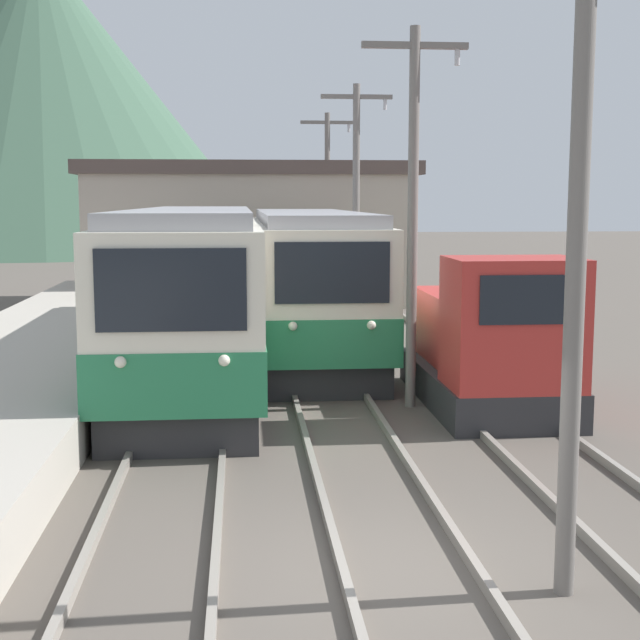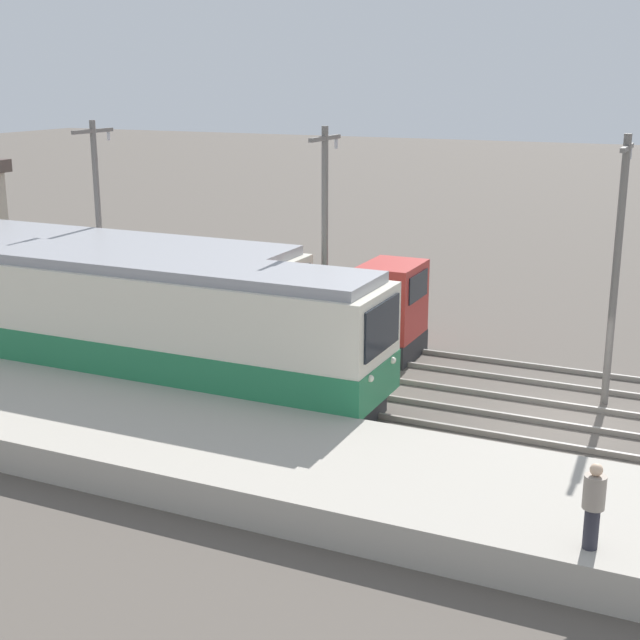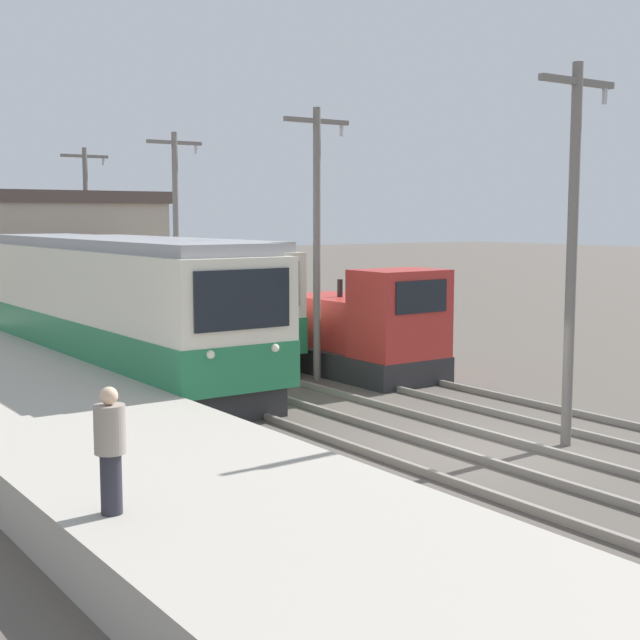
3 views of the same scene
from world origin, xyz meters
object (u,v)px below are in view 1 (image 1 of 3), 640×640
Objects in this scene: commuter_train_center at (308,287)px; shunting_locomotive at (489,345)px; catenary_mast_distant at (327,202)px; catenary_mast_mid at (413,204)px; catenary_mast_far at (356,203)px; commuter_train_left at (195,299)px; catenary_mast_near at (579,209)px.

commuter_train_center is 2.41× the size of shunting_locomotive.
catenary_mast_mid is at bearing -90.00° from catenary_mast_distant.
catenary_mast_mid is 1.00× the size of catenary_mast_far.
catenary_mast_far reaches higher than shunting_locomotive.
catenary_mast_mid is (-1.49, 0.13, 2.71)m from shunting_locomotive.
commuter_train_left is at bearing -108.14° from catenary_mast_distant.
catenary_mast_far is (1.51, 1.73, 2.20)m from commuter_train_center.
commuter_train_left reaches higher than commuter_train_center.
catenary_mast_near is 1.00× the size of catenary_mast_mid.
commuter_train_left is 4.16m from commuter_train_center.
catenary_mast_mid is 8.34m from catenary_mast_far.
catenary_mast_far is (-1.49, 8.47, 2.71)m from shunting_locomotive.
catenary_mast_mid is at bearing 90.00° from catenary_mast_near.
commuter_train_left is 6.80m from catenary_mast_far.
shunting_locomotive is 0.73× the size of catenary_mast_near.
catenary_mast_distant is (0.00, 16.68, 0.00)m from catenary_mast_mid.
catenary_mast_near is (4.31, -11.87, 2.15)m from commuter_train_left.
catenary_mast_mid is (0.00, 8.34, 0.00)m from catenary_mast_near.
catenary_mast_far is 1.00× the size of catenary_mast_distant.
catenary_mast_far is at bearing 99.99° from shunting_locomotive.
commuter_train_center is at bearing -98.51° from catenary_mast_distant.
catenary_mast_near is at bearing -70.06° from commuter_train_left.
catenary_mast_mid and catenary_mast_far have the same top height.
catenary_mast_near reaches higher than commuter_train_center.
catenary_mast_distant is at bearing 90.00° from catenary_mast_mid.
commuter_train_left is 5.97m from catenary_mast_mid.
catenary_mast_distant is at bearing 90.00° from catenary_mast_far.
commuter_train_left is 1.97× the size of catenary_mast_mid.
commuter_train_center is 10.42m from catenary_mast_distant.
catenary_mast_far and catenary_mast_distant have the same top height.
catenary_mast_near and catenary_mast_far have the same top height.
shunting_locomotive is at bearing 79.69° from catenary_mast_near.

